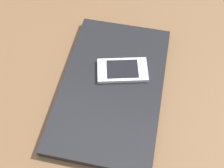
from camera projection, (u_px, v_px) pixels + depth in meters
desk_surface at (83, 120)px, 60.29cm from camera, size 120.00×80.00×3.00cm
laptop_closed at (112, 86)px, 61.82cm from camera, size 39.51×28.75×2.06cm
cell_phone_on_laptop at (122, 70)px, 62.31cm from camera, size 10.38×12.66×1.04cm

